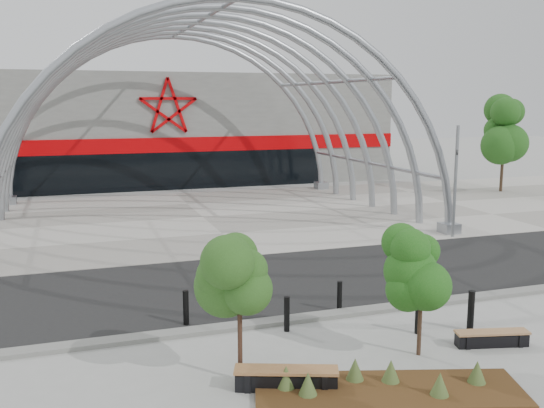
% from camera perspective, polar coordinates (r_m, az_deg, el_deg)
% --- Properties ---
extents(ground, '(140.00, 140.00, 0.00)m').
position_cam_1_polar(ground, '(17.77, 4.18, -10.39)').
color(ground, '#999994').
rests_on(ground, ground).
extents(road, '(140.00, 7.00, 0.02)m').
position_cam_1_polar(road, '(20.87, 0.44, -7.25)').
color(road, black).
rests_on(road, ground).
extents(forecourt, '(60.00, 17.00, 0.04)m').
position_cam_1_polar(forecourt, '(32.13, -6.55, -1.24)').
color(forecourt, gray).
rests_on(forecourt, ground).
extents(kerb, '(60.00, 0.50, 0.12)m').
position_cam_1_polar(kerb, '(17.54, 4.51, -10.47)').
color(kerb, slate).
rests_on(kerb, ground).
extents(arena_building, '(34.00, 15.24, 8.00)m').
position_cam_1_polar(arena_building, '(49.29, -11.07, 7.11)').
color(arena_building, slate).
rests_on(arena_building, ground).
extents(vault_canopy, '(20.80, 15.80, 20.36)m').
position_cam_1_polar(vault_canopy, '(32.13, -6.55, -1.25)').
color(vault_canopy, '#94989F').
rests_on(vault_canopy, ground).
extents(planting_bed, '(5.91, 3.29, 0.60)m').
position_cam_1_polar(planting_bed, '(13.58, 10.60, -16.50)').
color(planting_bed, '#3B260D').
rests_on(planting_bed, ground).
extents(signal_pole, '(0.34, 0.70, 5.03)m').
position_cam_1_polar(signal_pole, '(28.07, 16.88, 2.20)').
color(signal_pole, gray).
rests_on(signal_pole, ground).
extents(street_tree_0, '(1.45, 1.45, 3.31)m').
position_cam_1_polar(street_tree_0, '(13.11, -3.09, -6.80)').
color(street_tree_0, black).
rests_on(street_tree_0, ground).
extents(street_tree_1, '(1.29, 1.29, 3.04)m').
position_cam_1_polar(street_tree_1, '(14.88, 13.95, -5.86)').
color(street_tree_1, black).
rests_on(street_tree_1, ground).
extents(bench_0, '(2.26, 1.23, 0.47)m').
position_cam_1_polar(bench_0, '(13.47, 1.35, -16.15)').
color(bench_0, black).
rests_on(bench_0, ground).
extents(bench_1, '(1.90, 0.83, 0.39)m').
position_cam_1_polar(bench_1, '(16.56, 19.98, -11.82)').
color(bench_1, black).
rests_on(bench_1, ground).
extents(bollard_0, '(0.16, 0.16, 0.99)m').
position_cam_1_polar(bollard_0, '(16.99, -8.11, -9.66)').
color(bollard_0, black).
rests_on(bollard_0, ground).
extents(bollard_1, '(0.15, 0.15, 0.96)m').
position_cam_1_polar(bollard_1, '(16.43, 1.40, -10.31)').
color(bollard_1, black).
rests_on(bollard_1, ground).
extents(bollard_2, '(0.15, 0.15, 0.91)m').
position_cam_1_polar(bollard_2, '(17.98, 6.37, -8.65)').
color(bollard_2, black).
rests_on(bollard_2, ground).
extents(bollard_3, '(0.14, 0.14, 0.90)m').
position_cam_1_polar(bollard_3, '(16.73, 13.55, -10.32)').
color(bollard_3, black).
rests_on(bollard_3, ground).
extents(bollard_4, '(0.18, 0.18, 1.11)m').
position_cam_1_polar(bollard_4, '(17.26, 18.22, -9.53)').
color(bollard_4, black).
rests_on(bollard_4, ground).
extents(bg_tree_1, '(2.70, 2.70, 5.91)m').
position_cam_1_polar(bg_tree_1, '(43.29, 21.04, 6.64)').
color(bg_tree_1, '#302217').
rests_on(bg_tree_1, ground).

